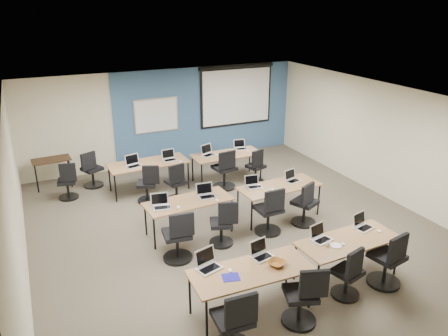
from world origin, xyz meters
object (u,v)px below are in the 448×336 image
training_table_front_left (251,273)px  laptop_0 (208,263)px  laptop_3 (362,224)px  laptop_9 (169,157)px  laptop_4 (161,204)px  task_chair_10 (225,172)px  laptop_8 (133,163)px  task_chair_0 (234,327)px  training_table_back_right (227,156)px  laptop_2 (320,236)px  task_chair_4 (178,240)px  training_table_front_right (348,242)px  laptop_5 (206,194)px  whiteboard (156,115)px  laptop_6 (253,184)px  task_chair_5 (223,227)px  spare_chair_b (68,184)px  task_chair_11 (256,169)px  training_table_back_left (148,164)px  task_chair_6 (270,214)px  utility_table (51,163)px  laptop_1 (261,253)px  task_chair_2 (348,277)px  training_table_mid_right (279,188)px  spare_chair_a (92,172)px  training_table_mid_left (189,203)px  laptop_11 (241,147)px  laptop_10 (208,153)px  task_chair_7 (305,207)px  task_chair_8 (148,187)px  task_chair_1 (303,300)px  task_chair_9 (176,185)px  projector_screen (237,92)px  task_chair_3 (388,263)px

training_table_front_left → laptop_0: size_ratio=5.17×
laptop_3 → laptop_0: bearing=166.1°
laptop_9 → laptop_4: bearing=-113.7°
laptop_4 → task_chair_10: 2.85m
laptop_8 → task_chair_0: bearing=-105.3°
training_table_back_right → laptop_2: laptop_2 is taller
task_chair_4 → laptop_8: (0.01, 3.24, 0.37)m
laptop_8 → training_table_front_right: bearing=-78.4°
laptop_5 → training_table_back_right: bearing=61.8°
whiteboard → laptop_6: whiteboard is taller
task_chair_5 → spare_chair_b: bearing=144.9°
task_chair_11 → training_table_front_left: bearing=-137.0°
training_table_back_left → task_chair_6: (1.60, -3.15, -0.26)m
task_chair_4 → laptop_6: (2.04, 0.92, 0.37)m
training_table_back_right → utility_table: size_ratio=1.97×
laptop_1 → task_chair_2: size_ratio=0.34×
training_table_mid_right → spare_chair_a: spare_chair_a is taller
training_table_mid_left → task_chair_6: size_ratio=1.71×
training_table_mid_left → laptop_5: laptop_5 is taller
laptop_6 → laptop_11: same height
task_chair_5 → task_chair_11: (2.08, 2.43, -0.01)m
laptop_8 → spare_chair_a: laptop_8 is taller
training_table_back_left → spare_chair_a: spare_chair_a is taller
laptop_10 → task_chair_10: 0.75m
laptop_4 → task_chair_6: 2.19m
laptop_2 → laptop_3: 0.92m
laptop_5 → spare_chair_a: size_ratio=0.36×
training_table_mid_left → task_chair_7: 2.45m
training_table_back_left → laptop_2: bearing=-72.9°
training_table_mid_left → laptop_5: size_ratio=5.07×
whiteboard → laptop_6: 4.23m
task_chair_2 → task_chair_8: bearing=97.1°
task_chair_1 → laptop_5: size_ratio=2.88×
laptop_0 → spare_chair_b: (-1.46, 5.06, -0.41)m
task_chair_0 → task_chair_5: task_chair_0 is taller
task_chair_6 → utility_table: 5.77m
laptop_0 → spare_chair_a: 5.63m
training_table_mid_right → laptop_10: size_ratio=5.17×
task_chair_0 → laptop_3: task_chair_0 is taller
task_chair_9 → utility_table: (-2.56, 2.12, 0.26)m
task_chair_4 → laptop_5: size_ratio=2.95×
spare_chair_a → task_chair_4: bearing=-103.2°
task_chair_1 → task_chair_8: size_ratio=1.05×
laptop_10 → whiteboard: bearing=94.2°
projector_screen → task_chair_11: (-0.63, -2.41, -1.50)m
task_chair_6 → utility_table: size_ratio=1.11×
training_table_back_right → task_chair_5: task_chair_5 is taller
task_chair_1 → spare_chair_a: task_chair_1 is taller
training_table_back_right → projector_screen: bearing=58.0°
task_chair_3 → laptop_3: bearing=76.6°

